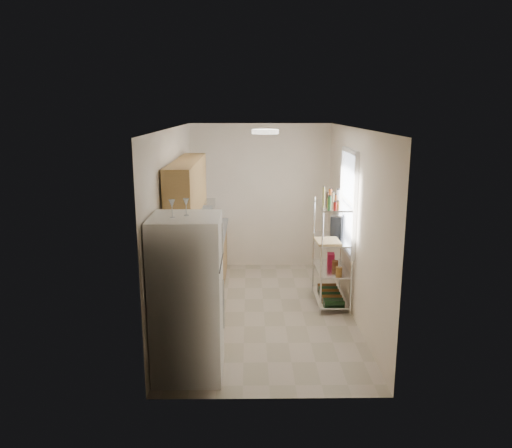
{
  "coord_description": "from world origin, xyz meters",
  "views": [
    {
      "loc": [
        -0.21,
        -6.7,
        2.86
      ],
      "look_at": [
        -0.11,
        0.25,
        1.24
      ],
      "focal_mm": 35.0,
      "sensor_mm": 36.0,
      "label": 1
    }
  ],
  "objects_px": {
    "frying_pan_large": "(200,236)",
    "refrigerator": "(188,297)",
    "cutting_board": "(328,241)",
    "espresso_machine": "(337,224)",
    "rice_cooker": "(192,244)"
  },
  "relations": [
    {
      "from": "frying_pan_large",
      "to": "cutting_board",
      "type": "relative_size",
      "value": 0.56
    },
    {
      "from": "refrigerator",
      "to": "frying_pan_large",
      "type": "bearing_deg",
      "value": 92.24
    },
    {
      "from": "refrigerator",
      "to": "rice_cooker",
      "type": "relative_size",
      "value": 7.34
    },
    {
      "from": "refrigerator",
      "to": "espresso_machine",
      "type": "distance_m",
      "value": 3.06
    },
    {
      "from": "refrigerator",
      "to": "rice_cooker",
      "type": "bearing_deg",
      "value": 94.48
    },
    {
      "from": "rice_cooker",
      "to": "cutting_board",
      "type": "distance_m",
      "value": 1.91
    },
    {
      "from": "frying_pan_large",
      "to": "espresso_machine",
      "type": "xyz_separation_m",
      "value": [
        2.09,
        -0.19,
        0.23
      ]
    },
    {
      "from": "refrigerator",
      "to": "frying_pan_large",
      "type": "xyz_separation_m",
      "value": [
        -0.1,
        2.49,
        0.03
      ]
    },
    {
      "from": "cutting_board",
      "to": "espresso_machine",
      "type": "relative_size",
      "value": 1.48
    },
    {
      "from": "cutting_board",
      "to": "espresso_machine",
      "type": "xyz_separation_m",
      "value": [
        0.22,
        0.55,
        0.13
      ]
    },
    {
      "from": "cutting_board",
      "to": "espresso_machine",
      "type": "height_order",
      "value": "espresso_machine"
    },
    {
      "from": "frying_pan_large",
      "to": "refrigerator",
      "type": "bearing_deg",
      "value": -96.59
    },
    {
      "from": "rice_cooker",
      "to": "cutting_board",
      "type": "relative_size",
      "value": 0.57
    },
    {
      "from": "espresso_machine",
      "to": "rice_cooker",
      "type": "bearing_deg",
      "value": -145.96
    },
    {
      "from": "cutting_board",
      "to": "rice_cooker",
      "type": "bearing_deg",
      "value": -179.44
    }
  ]
}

